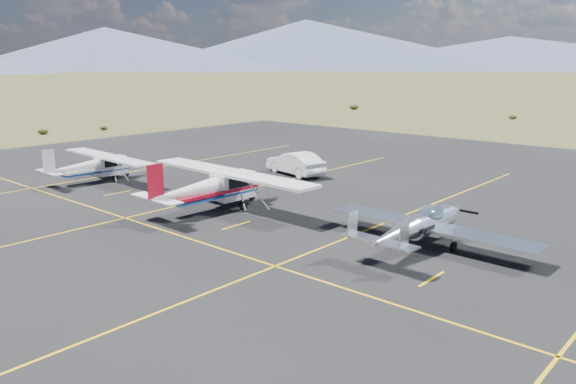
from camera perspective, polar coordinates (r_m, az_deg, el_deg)
ground at (r=26.76m, az=10.68°, el=-5.03°), size 1600.00×1600.00×0.00m
apron at (r=30.73m, az=-0.59°, el=-2.41°), size 72.00×72.00×0.02m
aircraft_low_wing at (r=25.93m, az=13.40°, el=-3.31°), size 7.23×10.11×2.21m
aircraft_cessna at (r=31.83m, az=-7.55°, el=0.61°), size 7.41×12.38×3.14m
aircraft_plain at (r=41.43m, az=-19.04°, el=2.58°), size 6.17×10.30×2.61m
sedan at (r=41.68m, az=0.76°, el=2.95°), size 2.86×5.43×1.70m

